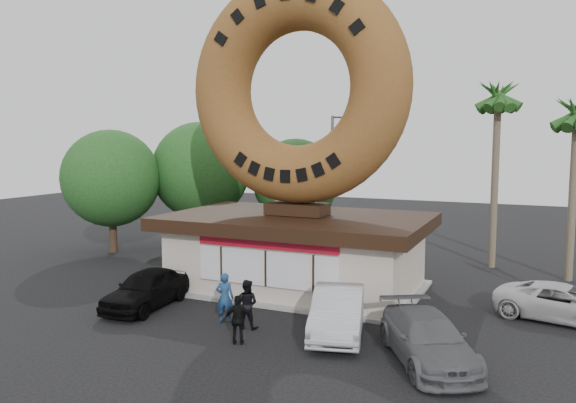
% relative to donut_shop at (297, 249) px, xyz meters
% --- Properties ---
extents(ground, '(90.00, 90.00, 0.00)m').
position_rel_donut_shop_xyz_m(ground, '(0.00, -5.98, -1.77)').
color(ground, black).
rests_on(ground, ground).
extents(donut_shop, '(11.20, 7.20, 3.80)m').
position_rel_donut_shop_xyz_m(donut_shop, '(0.00, 0.00, 0.00)').
color(donut_shop, beige).
rests_on(donut_shop, ground).
extents(giant_donut, '(9.81, 2.50, 9.81)m').
position_rel_donut_shop_xyz_m(giant_donut, '(0.00, 0.02, 6.94)').
color(giant_donut, brown).
rests_on(giant_donut, donut_shop).
extents(tree_west, '(6.00, 6.00, 7.65)m').
position_rel_donut_shop_xyz_m(tree_west, '(-9.50, 7.02, 2.87)').
color(tree_west, '#473321').
rests_on(tree_west, ground).
extents(tree_mid, '(5.20, 5.20, 6.63)m').
position_rel_donut_shop_xyz_m(tree_mid, '(-4.00, 9.02, 2.25)').
color(tree_mid, '#473321').
rests_on(tree_mid, ground).
extents(tree_far, '(5.60, 5.60, 7.14)m').
position_rel_donut_shop_xyz_m(tree_far, '(-13.00, 3.02, 2.56)').
color(tree_far, '#473321').
rests_on(tree_far, ground).
extents(palm_near, '(2.60, 2.60, 9.75)m').
position_rel_donut_shop_xyz_m(palm_near, '(7.50, 8.02, 6.65)').
color(palm_near, '#726651').
rests_on(palm_near, ground).
extents(street_lamp, '(2.11, 0.20, 8.00)m').
position_rel_donut_shop_xyz_m(street_lamp, '(-1.86, 10.02, 2.72)').
color(street_lamp, '#59595E').
rests_on(street_lamp, ground).
extents(person_left, '(0.75, 0.60, 1.80)m').
position_rel_donut_shop_xyz_m(person_left, '(-0.56, -5.26, -0.87)').
color(person_left, navy).
rests_on(person_left, ground).
extents(person_center, '(0.89, 0.72, 1.72)m').
position_rel_donut_shop_xyz_m(person_center, '(0.47, -5.53, -0.91)').
color(person_center, black).
rests_on(person_center, ground).
extents(person_right, '(1.01, 0.75, 1.60)m').
position_rel_donut_shop_xyz_m(person_right, '(0.97, -7.00, -0.97)').
color(person_right, black).
rests_on(person_right, ground).
extents(car_black, '(2.14, 4.56, 1.51)m').
position_rel_donut_shop_xyz_m(car_black, '(-4.26, -4.99, -1.01)').
color(car_black, black).
rests_on(car_black, ground).
extents(car_silver, '(2.79, 4.97, 1.55)m').
position_rel_donut_shop_xyz_m(car_silver, '(3.56, -4.74, -0.99)').
color(car_silver, silver).
rests_on(car_silver, ground).
extents(car_grey, '(4.12, 5.19, 1.41)m').
position_rel_donut_shop_xyz_m(car_grey, '(6.77, -5.97, -1.06)').
color(car_grey, slate).
rests_on(car_grey, ground).
extents(car_white, '(5.09, 3.08, 1.32)m').
position_rel_donut_shop_xyz_m(car_white, '(10.59, -0.13, -1.11)').
color(car_white, silver).
rests_on(car_white, ground).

